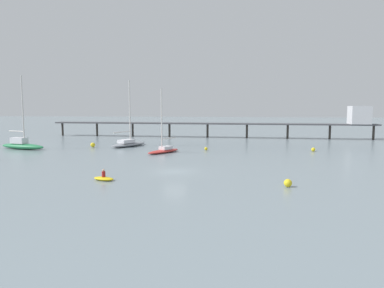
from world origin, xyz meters
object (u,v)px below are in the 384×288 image
(sailboat_red, at_px, (164,149))
(sailboat_gray, at_px, (128,143))
(pier, at_px, (273,120))
(mooring_buoy_mid, at_px, (288,183))
(mooring_buoy_outer, at_px, (206,149))
(mooring_buoy_far, at_px, (93,145))
(dinghy_yellow, at_px, (104,178))
(mooring_buoy_near, at_px, (313,150))
(sailboat_green, at_px, (22,144))

(sailboat_red, relative_size, sailboat_gray, 0.84)
(pier, xyz_separation_m, mooring_buoy_mid, (-3.24, -49.65, -3.77))
(mooring_buoy_outer, bearing_deg, mooring_buoy_far, 174.97)
(mooring_buoy_far, bearing_deg, dinghy_yellow, -65.07)
(mooring_buoy_far, height_order, mooring_buoy_near, mooring_buoy_far)
(dinghy_yellow, bearing_deg, sailboat_green, 135.78)
(pier, height_order, sailboat_green, sailboat_green)
(sailboat_red, xyz_separation_m, mooring_buoy_mid, (16.21, -21.98, -0.23))
(mooring_buoy_far, distance_m, mooring_buoy_near, 38.07)
(sailboat_green, bearing_deg, sailboat_gray, 20.15)
(sailboat_red, bearing_deg, mooring_buoy_far, 157.86)
(pier, relative_size, mooring_buoy_mid, 101.78)
(sailboat_red, distance_m, mooring_buoy_mid, 27.31)
(sailboat_green, xyz_separation_m, mooring_buoy_near, (48.97, 3.08, -0.51))
(mooring_buoy_near, bearing_deg, sailboat_gray, 174.44)
(mooring_buoy_far, xyz_separation_m, mooring_buoy_outer, (20.59, -1.81, -0.15))
(dinghy_yellow, height_order, mooring_buoy_near, dinghy_yellow)
(sailboat_gray, distance_m, mooring_buoy_near, 32.22)
(sailboat_gray, height_order, mooring_buoy_mid, sailboat_gray)
(sailboat_green, height_order, sailboat_gray, sailboat_green)
(sailboat_green, xyz_separation_m, sailboat_gray, (16.91, 6.20, -0.17))
(sailboat_gray, bearing_deg, mooring_buoy_near, -5.56)
(mooring_buoy_far, relative_size, mooring_buoy_near, 1.30)
(pier, relative_size, sailboat_green, 6.02)
(sailboat_gray, bearing_deg, mooring_buoy_mid, -50.58)
(pier, height_order, mooring_buoy_mid, pier)
(sailboat_red, xyz_separation_m, mooring_buoy_outer, (6.37, 3.97, -0.33))
(mooring_buoy_near, bearing_deg, pier, 100.79)
(dinghy_yellow, relative_size, mooring_buoy_outer, 4.60)
(mooring_buoy_outer, bearing_deg, dinghy_yellow, -107.51)
(sailboat_gray, distance_m, mooring_buoy_outer, 15.09)
(sailboat_red, bearing_deg, sailboat_gray, 136.69)
(mooring_buoy_mid, bearing_deg, sailboat_green, 150.36)
(pier, bearing_deg, sailboat_gray, -144.26)
(sailboat_red, xyz_separation_m, mooring_buoy_far, (-14.21, 5.78, -0.18))
(pier, xyz_separation_m, dinghy_yellow, (-21.06, -49.01, -3.92))
(mooring_buoy_mid, bearing_deg, sailboat_gray, 129.42)
(dinghy_yellow, height_order, mooring_buoy_outer, dinghy_yellow)
(dinghy_yellow, height_order, mooring_buoy_mid, dinghy_yellow)
(sailboat_red, bearing_deg, dinghy_yellow, -94.32)
(sailboat_red, distance_m, mooring_buoy_outer, 7.51)
(sailboat_red, distance_m, sailboat_gray, 11.31)
(mooring_buoy_outer, bearing_deg, sailboat_green, -175.61)
(sailboat_gray, bearing_deg, mooring_buoy_far, -161.77)
(sailboat_red, distance_m, mooring_buoy_near, 24.28)
(pier, distance_m, dinghy_yellow, 53.49)
(mooring_buoy_mid, height_order, mooring_buoy_near, mooring_buoy_mid)
(pier, relative_size, dinghy_yellow, 30.48)
(sailboat_gray, relative_size, dinghy_yellow, 4.87)
(dinghy_yellow, distance_m, mooring_buoy_mid, 17.83)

